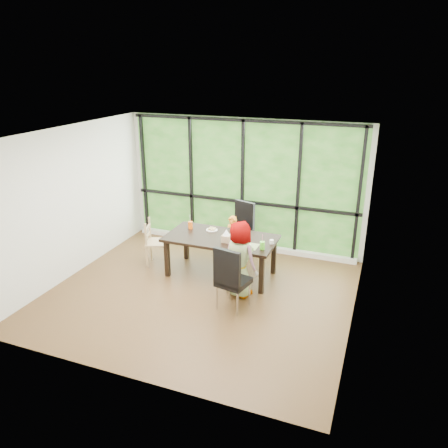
{
  "coord_description": "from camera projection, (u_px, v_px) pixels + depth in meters",
  "views": [
    {
      "loc": [
        2.71,
        -5.96,
        3.73
      ],
      "look_at": [
        0.17,
        0.69,
        1.05
      ],
      "focal_mm": 34.84,
      "sensor_mm": 36.0,
      "label": 1
    }
  ],
  "objects": [
    {
      "name": "dining_table",
      "position": [
        221.0,
        256.0,
        7.96
      ],
      "size": [
        2.06,
        1.14,
        0.75
      ],
      "primitive_type": "cube",
      "rotation": [
        0.0,
        0.0,
        0.07
      ],
      "color": "black",
      "rests_on": "ground"
    },
    {
      "name": "plate_near",
      "position": [
        245.0,
        245.0,
        7.46
      ],
      "size": [
        0.21,
        0.21,
        0.01
      ],
      "primitive_type": "cylinder",
      "color": "white",
      "rests_on": "dining_table"
    },
    {
      "name": "back_wall",
      "position": [
        243.0,
        184.0,
        8.92
      ],
      "size": [
        5.0,
        0.0,
        5.0
      ],
      "primitive_type": "plane",
      "rotation": [
        1.57,
        0.0,
        0.0
      ],
      "color": "silver",
      "rests_on": "ground"
    },
    {
      "name": "child_toddler",
      "position": [
        232.0,
        239.0,
        8.46
      ],
      "size": [
        0.4,
        0.32,
        0.95
      ],
      "primitive_type": "imported",
      "rotation": [
        0.0,
        0.0,
        -0.32
      ],
      "color": "orange",
      "rests_on": "ground"
    },
    {
      "name": "straw_pink",
      "position": [
        263.0,
        240.0,
        7.26
      ],
      "size": [
        0.01,
        0.04,
        0.2
      ],
      "primitive_type": "cylinder",
      "rotation": [
        0.14,
        0.0,
        0.0
      ],
      "color": "pink",
      "rests_on": "green_cup"
    },
    {
      "name": "tissue_box",
      "position": [
        226.0,
        238.0,
        7.6
      ],
      "size": [
        0.15,
        0.15,
        0.13
      ],
      "primitive_type": "cube",
      "color": "tan",
      "rests_on": "dining_table"
    },
    {
      "name": "foliage_backdrop",
      "position": [
        243.0,
        185.0,
        8.9
      ],
      "size": [
        4.8,
        0.02,
        2.65
      ],
      "primitive_type": "cube",
      "color": "#1F4814",
      "rests_on": "back_wall"
    },
    {
      "name": "chair_window_leather",
      "position": [
        239.0,
        229.0,
        8.78
      ],
      "size": [
        0.58,
        0.58,
        1.08
      ],
      "primitive_type": "cube",
      "rotation": [
        0.0,
        0.0,
        -0.31
      ],
      "color": "black",
      "rests_on": "ground"
    },
    {
      "name": "child_older",
      "position": [
        242.0,
        259.0,
        7.18
      ],
      "size": [
        0.75,
        0.61,
        1.31
      ],
      "primitive_type": "imported",
      "rotation": [
        0.0,
        0.0,
        2.78
      ],
      "color": "gray",
      "rests_on": "ground"
    },
    {
      "name": "white_mug",
      "position": [
        272.0,
        242.0,
        7.53
      ],
      "size": [
        0.07,
        0.07,
        0.07
      ],
      "primitive_type": "cylinder",
      "color": "white",
      "rests_on": "dining_table"
    },
    {
      "name": "orange_cup",
      "position": [
        190.0,
        225.0,
        8.21
      ],
      "size": [
        0.09,
        0.09,
        0.14
      ],
      "primitive_type": "cylinder",
      "color": "#FF6411",
      "rests_on": "dining_table"
    },
    {
      "name": "window_mullions",
      "position": [
        242.0,
        185.0,
        8.87
      ],
      "size": [
        4.8,
        0.06,
        2.65
      ],
      "primitive_type": null,
      "color": "black",
      "rests_on": "back_wall"
    },
    {
      "name": "plate_far",
      "position": [
        212.0,
        230.0,
        8.14
      ],
      "size": [
        0.21,
        0.21,
        0.01
      ],
      "primitive_type": "cylinder",
      "color": "white",
      "rests_on": "dining_table"
    },
    {
      "name": "green_cup",
      "position": [
        262.0,
        245.0,
        7.3
      ],
      "size": [
        0.09,
        0.09,
        0.14
      ],
      "primitive_type": "cylinder",
      "color": "#5AD72D",
      "rests_on": "dining_table"
    },
    {
      "name": "tissue",
      "position": [
        226.0,
        232.0,
        7.56
      ],
      "size": [
        0.12,
        0.12,
        0.11
      ],
      "primitive_type": "cone",
      "color": "white",
      "rests_on": "tissue_box"
    },
    {
      "name": "chair_end_beech",
      "position": [
        157.0,
        242.0,
        8.37
      ],
      "size": [
        0.51,
        0.52,
        0.9
      ],
      "primitive_type": "cube",
      "rotation": [
        0.0,
        0.0,
        1.89
      ],
      "color": "tan",
      "rests_on": "ground"
    },
    {
      "name": "crepe_rolls_far",
      "position": [
        212.0,
        229.0,
        8.13
      ],
      "size": [
        0.15,
        0.12,
        0.04
      ],
      "primitive_type": null,
      "color": "tan",
      "rests_on": "plate_far"
    },
    {
      "name": "window_sill",
      "position": [
        241.0,
        244.0,
        9.29
      ],
      "size": [
        4.8,
        0.12,
        0.1
      ],
      "primitive_type": "cube",
      "color": "silver",
      "rests_on": "ground"
    },
    {
      "name": "placemat",
      "position": [
        247.0,
        246.0,
        7.46
      ],
      "size": [
        0.39,
        0.29,
        0.01
      ],
      "primitive_type": "cube",
      "color": "tan",
      "rests_on": "dining_table"
    },
    {
      "name": "ground",
      "position": [
        200.0,
        293.0,
        7.43
      ],
      "size": [
        5.0,
        5.0,
        0.0
      ],
      "primitive_type": "plane",
      "color": "black",
      "rests_on": "ground"
    },
    {
      "name": "straw_white",
      "position": [
        190.0,
        220.0,
        8.17
      ],
      "size": [
        0.01,
        0.04,
        0.2
      ],
      "primitive_type": "cylinder",
      "rotation": [
        0.14,
        0.0,
        0.0
      ],
      "color": "white",
      "rests_on": "orange_cup"
    },
    {
      "name": "chair_interior_leather",
      "position": [
        233.0,
        277.0,
        6.83
      ],
      "size": [
        0.54,
        0.54,
        1.08
      ],
      "primitive_type": "cube",
      "rotation": [
        0.0,
        0.0,
        2.94
      ],
      "color": "black",
      "rests_on": "ground"
    },
    {
      "name": "crepe_rolls_near",
      "position": [
        245.0,
        244.0,
        7.45
      ],
      "size": [
        0.15,
        0.12,
        0.04
      ],
      "primitive_type": null,
      "color": "tan",
      "rests_on": "plate_near"
    }
  ]
}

